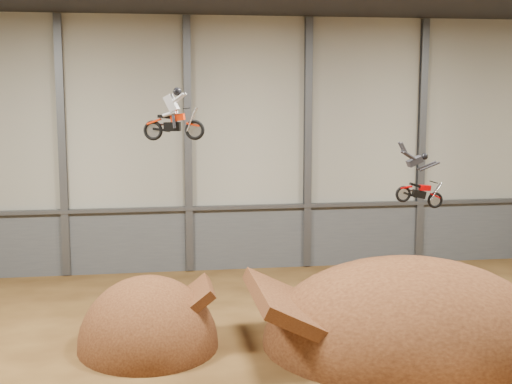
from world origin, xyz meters
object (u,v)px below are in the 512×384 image
(landing_ramp, at_px, (408,342))
(fmx_rider_b, at_px, (418,176))
(fmx_rider_a, at_px, (174,112))
(takeoff_ramp, at_px, (148,346))

(landing_ramp, bearing_deg, fmx_rider_b, 57.70)
(landing_ramp, height_order, fmx_rider_a, fmx_rider_a)
(landing_ramp, bearing_deg, fmx_rider_a, 174.21)
(takeoff_ramp, xyz_separation_m, fmx_rider_b, (10.87, -0.33, 6.62))
(fmx_rider_b, bearing_deg, takeoff_ramp, 174.94)
(landing_ramp, xyz_separation_m, fmx_rider_b, (0.56, 0.88, 6.62))
(fmx_rider_a, bearing_deg, fmx_rider_b, 18.67)
(landing_ramp, distance_m, fmx_rider_a, 13.05)
(fmx_rider_a, relative_size, fmx_rider_b, 0.86)
(fmx_rider_a, bearing_deg, takeoff_ramp, -175.12)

